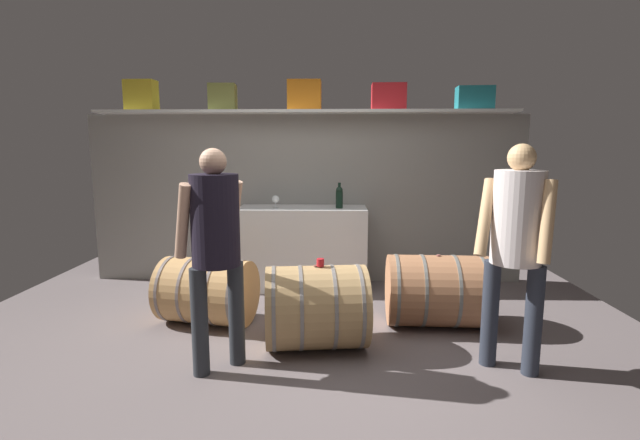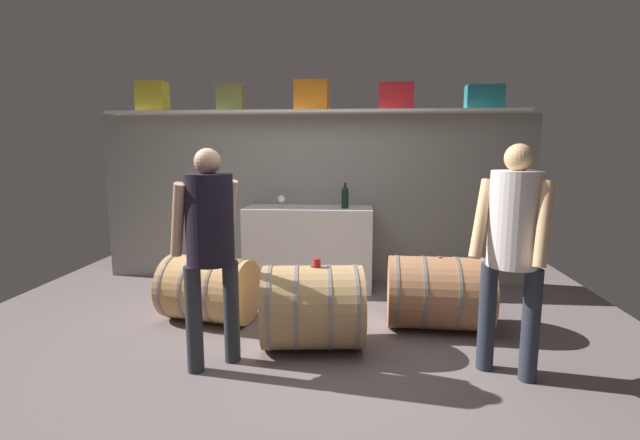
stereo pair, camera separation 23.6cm
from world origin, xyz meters
name	(u,v)px [view 2 (the right image)]	position (x,y,z in m)	size (l,w,h in m)	color
ground_plane	(297,329)	(0.00, 0.52, -0.01)	(6.30, 7.39, 0.02)	#685D5E
back_wall_panel	(314,199)	(0.00, 2.10, 0.99)	(5.10, 0.10, 1.97)	gray
high_shelf_board	(312,112)	(0.00, 1.95, 1.99)	(4.69, 0.40, 0.03)	silver
toolcase_yellow	(152,97)	(-1.86, 1.95, 2.17)	(0.33, 0.20, 0.34)	gold
toolcase_olive	(231,98)	(-0.93, 1.95, 2.15)	(0.30, 0.24, 0.29)	olive
toolcase_orange	(311,96)	(-0.01, 1.95, 2.17)	(0.37, 0.24, 0.33)	orange
toolcase_red	(396,97)	(0.93, 1.95, 2.15)	(0.37, 0.28, 0.29)	red
toolcase_teal	(484,97)	(1.88, 1.95, 2.13)	(0.39, 0.23, 0.26)	#1E757F
work_cabinet	(309,248)	(-0.03, 1.77, 0.47)	(1.43, 0.54, 0.93)	silver
wine_bottle_dark	(345,197)	(0.38, 1.71, 1.06)	(0.08, 0.08, 0.28)	black
wine_glass	(281,199)	(-0.32, 1.66, 1.03)	(0.08, 0.08, 0.14)	white
wine_barrel_near	(313,307)	(0.18, 0.16, 0.34)	(0.86, 0.74, 0.68)	tan
wine_barrel_far	(209,289)	(-0.83, 0.66, 0.30)	(0.92, 0.75, 0.61)	tan
wine_barrel_flank	(438,293)	(1.25, 0.65, 0.32)	(0.90, 0.67, 0.65)	#AC734D
tasting_cup	(317,262)	(0.21, 0.16, 0.70)	(0.06, 0.06, 0.06)	red
winemaker_pouring	(210,236)	(-0.51, -0.23, 0.98)	(0.50, 0.48, 1.59)	#2A2E33
visitor_tasting	(514,237)	(1.59, -0.19, 0.99)	(0.53, 0.46, 1.62)	#292E3A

